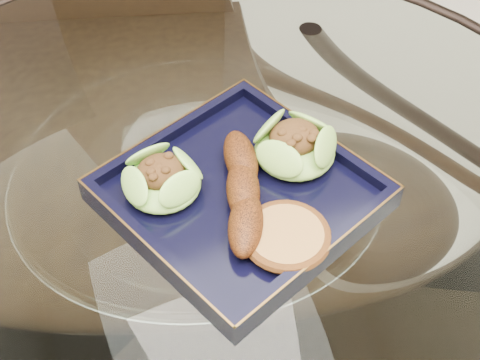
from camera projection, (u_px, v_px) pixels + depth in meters
name	position (u px, v px, depth m)	size (l,w,h in m)	color
dining_table	(205.00, 280.00, 0.92)	(1.13, 1.13, 0.77)	white
dining_chair	(123.00, 126.00, 1.22)	(0.52, 0.52, 0.96)	#321F10
navy_plate	(240.00, 197.00, 0.79)	(0.27, 0.27, 0.02)	black
lettuce_wrap_left	(162.00, 181.00, 0.78)	(0.09, 0.09, 0.03)	#57A52F
lettuce_wrap_right	(295.00, 147.00, 0.81)	(0.10, 0.10, 0.04)	#55952B
roasted_plantain	(243.00, 190.00, 0.77)	(0.18, 0.04, 0.03)	#5A2609
crumb_patty	(286.00, 237.00, 0.73)	(0.09, 0.09, 0.02)	#AD7539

